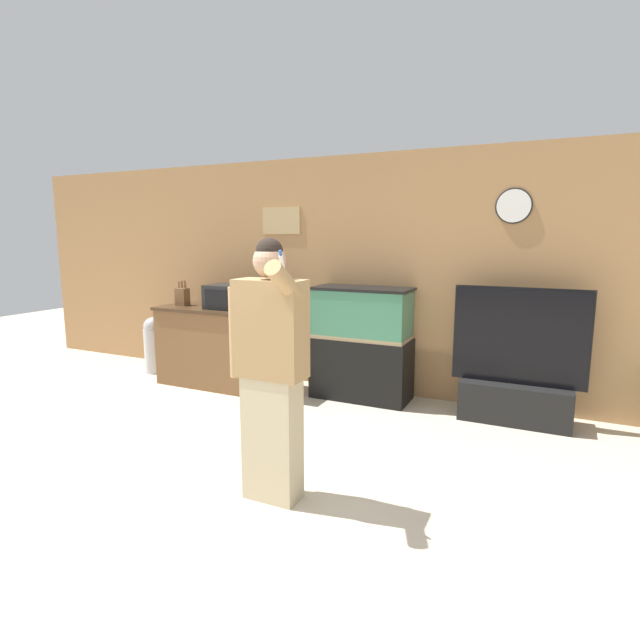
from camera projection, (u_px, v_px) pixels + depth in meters
ground_plane at (184, 536)px, 2.91m from camera, size 18.00×18.00×0.00m
wall_back_paneled at (371, 275)px, 5.50m from camera, size 10.00×0.08×2.60m
counter_island at (224, 347)px, 5.77m from camera, size 1.62×0.61×0.92m
microwave at (229, 297)px, 5.64m from camera, size 0.49×0.38×0.27m
knife_block at (182, 296)px, 5.91m from camera, size 0.14×0.11×0.29m
aquarium_on_stand at (362, 343)px, 5.31m from camera, size 1.04×0.47×1.20m
tv_on_stand at (516, 384)px, 4.66m from camera, size 1.20×0.40×1.27m
person_standing at (270, 367)px, 3.20m from camera, size 0.54×0.41×1.72m
trash_bin at (154, 344)px, 6.37m from camera, size 0.24×0.24×0.71m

